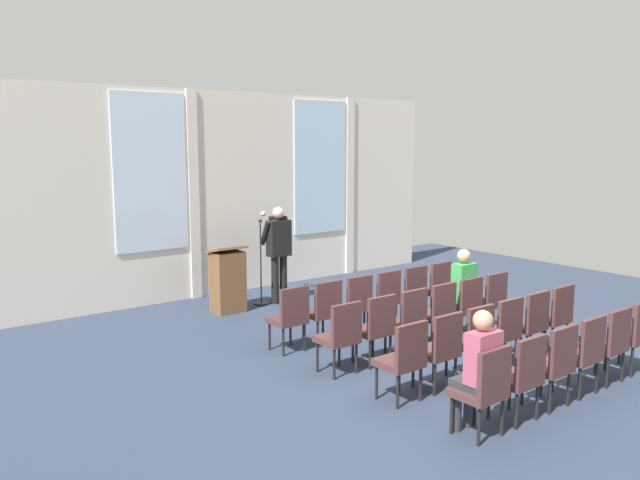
{
  "coord_description": "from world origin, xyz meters",
  "views": [
    {
      "loc": [
        -6.43,
        -5.13,
        2.9
      ],
      "look_at": [
        -0.01,
        3.14,
        1.3
      ],
      "focal_mm": 35.93,
      "sensor_mm": 36.0,
      "label": 1
    }
  ],
  "objects_px": {
    "chair_r0_c2": "(355,302)",
    "chair_r3_c0": "(484,386)",
    "chair_r0_c5": "(436,286)",
    "chair_r2_c1": "(440,346)",
    "lectern": "(228,280)",
    "chair_r1_c2": "(408,318)",
    "chair_r0_c0": "(290,315)",
    "chair_r0_c4": "(411,291)",
    "chair_r2_c4": "(530,320)",
    "chair_r3_c5": "(633,332)",
    "audience_r3_c0": "(478,366)",
    "chair_r0_c3": "(384,296)",
    "chair_r2_c3": "(502,328)",
    "chair_r1_c0": "(341,333)",
    "chair_r3_c2": "(553,361)",
    "audience_r1_c4": "(461,289)",
    "chair_r2_c2": "(473,337)",
    "speaker": "(278,247)",
    "chair_r1_c1": "(376,325)",
    "chair_r1_c3": "(437,311)",
    "chair_r3_c3": "(583,350)",
    "chair_r3_c4": "(609,340)",
    "chair_r1_c5": "(490,298)",
    "chair_r1_c4": "(465,304)",
    "chair_r3_c1": "(521,373)",
    "chair_r2_c0": "(404,356)",
    "mic_stand": "(261,286)"
  },
  "relations": [
    {
      "from": "chair_r3_c2",
      "to": "chair_r2_c1",
      "type": "bearing_deg",
      "value": 118.27
    },
    {
      "from": "chair_r1_c4",
      "to": "chair_r2_c3",
      "type": "relative_size",
      "value": 1.0
    },
    {
      "from": "chair_r0_c0",
      "to": "chair_r0_c4",
      "type": "distance_m",
      "value": 2.38
    },
    {
      "from": "chair_r0_c2",
      "to": "chair_r2_c3",
      "type": "bearing_deg",
      "value": -74.95
    },
    {
      "from": "chair_r3_c1",
      "to": "chair_r3_c4",
      "type": "height_order",
      "value": "same"
    },
    {
      "from": "chair_r1_c4",
      "to": "speaker",
      "type": "bearing_deg",
      "value": 104.89
    },
    {
      "from": "chair_r3_c3",
      "to": "chair_r3_c4",
      "type": "relative_size",
      "value": 1.0
    },
    {
      "from": "chair_r1_c4",
      "to": "chair_r3_c2",
      "type": "bearing_deg",
      "value": -118.27
    },
    {
      "from": "chair_r0_c2",
      "to": "chair_r3_c0",
      "type": "xyz_separation_m",
      "value": [
        -1.19,
        -3.31,
        0.0
      ]
    },
    {
      "from": "chair_r0_c5",
      "to": "audience_r1_c4",
      "type": "xyz_separation_m",
      "value": [
        -0.59,
        -1.03,
        0.21
      ]
    },
    {
      "from": "chair_r1_c4",
      "to": "chair_r3_c5",
      "type": "xyz_separation_m",
      "value": [
        0.59,
        -2.21,
        0.0
      ]
    },
    {
      "from": "chair_r2_c0",
      "to": "chair_r3_c3",
      "type": "height_order",
      "value": "same"
    },
    {
      "from": "chair_r0_c3",
      "to": "chair_r1_c2",
      "type": "bearing_deg",
      "value": -118.27
    },
    {
      "from": "chair_r2_c2",
      "to": "chair_r2_c4",
      "type": "height_order",
      "value": "same"
    },
    {
      "from": "lectern",
      "to": "chair_r2_c1",
      "type": "height_order",
      "value": "lectern"
    },
    {
      "from": "chair_r0_c5",
      "to": "audience_r1_c4",
      "type": "relative_size",
      "value": 0.7
    },
    {
      "from": "chair_r2_c2",
      "to": "chair_r3_c2",
      "type": "xyz_separation_m",
      "value": [
        0.0,
        -1.1,
        0.0
      ]
    },
    {
      "from": "mic_stand",
      "to": "audience_r1_c4",
      "type": "xyz_separation_m",
      "value": [
        1.26,
        -3.52,
        0.41
      ]
    },
    {
      "from": "chair_r2_c2",
      "to": "chair_r1_c1",
      "type": "bearing_deg",
      "value": 118.27
    },
    {
      "from": "chair_r0_c0",
      "to": "chair_r1_c1",
      "type": "bearing_deg",
      "value": -61.73
    },
    {
      "from": "chair_r0_c0",
      "to": "chair_r0_c3",
      "type": "xyz_separation_m",
      "value": [
        1.78,
        0.0,
        0.0
      ]
    },
    {
      "from": "chair_r1_c0",
      "to": "chair_r3_c2",
      "type": "height_order",
      "value": "same"
    },
    {
      "from": "chair_r2_c0",
      "to": "chair_r3_c3",
      "type": "relative_size",
      "value": 1.0
    },
    {
      "from": "chair_r1_c4",
      "to": "chair_r3_c1",
      "type": "xyz_separation_m",
      "value": [
        -1.78,
        -2.21,
        0.0
      ]
    },
    {
      "from": "chair_r1_c0",
      "to": "chair_r2_c1",
      "type": "relative_size",
      "value": 1.0
    },
    {
      "from": "chair_r1_c0",
      "to": "chair_r1_c1",
      "type": "relative_size",
      "value": 1.0
    },
    {
      "from": "chair_r3_c3",
      "to": "chair_r3_c5",
      "type": "relative_size",
      "value": 1.0
    },
    {
      "from": "chair_r0_c0",
      "to": "chair_r0_c2",
      "type": "distance_m",
      "value": 1.19
    },
    {
      "from": "chair_r1_c3",
      "to": "chair_r0_c3",
      "type": "bearing_deg",
      "value": 90.0
    },
    {
      "from": "chair_r0_c5",
      "to": "chair_r2_c1",
      "type": "relative_size",
      "value": 1.0
    },
    {
      "from": "chair_r1_c2",
      "to": "chair_r3_c0",
      "type": "relative_size",
      "value": 1.0
    },
    {
      "from": "chair_r0_c2",
      "to": "chair_r1_c5",
      "type": "relative_size",
      "value": 1.0
    },
    {
      "from": "chair_r0_c3",
      "to": "chair_r2_c0",
      "type": "relative_size",
      "value": 1.0
    },
    {
      "from": "chair_r1_c1",
      "to": "chair_r1_c3",
      "type": "distance_m",
      "value": 1.19
    },
    {
      "from": "chair_r1_c3",
      "to": "chair_r1_c5",
      "type": "height_order",
      "value": "same"
    },
    {
      "from": "chair_r0_c0",
      "to": "chair_r0_c4",
      "type": "bearing_deg",
      "value": 0.0
    },
    {
      "from": "chair_r0_c5",
      "to": "chair_r1_c5",
      "type": "bearing_deg",
      "value": -90.0
    },
    {
      "from": "chair_r0_c4",
      "to": "chair_r1_c2",
      "type": "relative_size",
      "value": 1.0
    },
    {
      "from": "chair_r2_c2",
      "to": "chair_r2_c3",
      "type": "bearing_deg",
      "value": 0.0
    },
    {
      "from": "chair_r2_c2",
      "to": "chair_r3_c0",
      "type": "bearing_deg",
      "value": -137.08
    },
    {
      "from": "audience_r1_c4",
      "to": "chair_r2_c3",
      "type": "distance_m",
      "value": 1.34
    },
    {
      "from": "chair_r2_c4",
      "to": "chair_r3_c5",
      "type": "height_order",
      "value": "same"
    },
    {
      "from": "chair_r2_c2",
      "to": "audience_r3_c0",
      "type": "relative_size",
      "value": 0.73
    },
    {
      "from": "chair_r3_c2",
      "to": "chair_r3_c5",
      "type": "distance_m",
      "value": 1.78
    },
    {
      "from": "chair_r1_c1",
      "to": "chair_r1_c2",
      "type": "xyz_separation_m",
      "value": [
        0.59,
        0.0,
        0.0
      ]
    },
    {
      "from": "lectern",
      "to": "chair_r1_c2",
      "type": "relative_size",
      "value": 1.23
    },
    {
      "from": "speaker",
      "to": "chair_r3_c0",
      "type": "xyz_separation_m",
      "value": [
        -1.44,
        -5.72,
        -0.49
      ]
    },
    {
      "from": "chair_r2_c0",
      "to": "chair_r3_c4",
      "type": "relative_size",
      "value": 1.0
    },
    {
      "from": "lectern",
      "to": "audience_r3_c0",
      "type": "height_order",
      "value": "audience_r3_c0"
    },
    {
      "from": "lectern",
      "to": "chair_r1_c2",
      "type": "xyz_separation_m",
      "value": [
        0.8,
        -3.51,
        -0.02
      ]
    }
  ]
}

